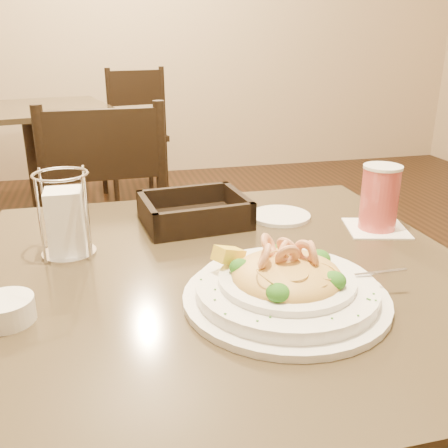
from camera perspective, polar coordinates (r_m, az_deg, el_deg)
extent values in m
cylinder|color=black|center=(1.11, 0.27, -22.14)|extent=(0.12, 0.12, 0.66)
cube|color=#493D29|center=(0.91, 0.30, -6.02)|extent=(0.90, 0.90, 0.03)
cylinder|color=black|center=(3.42, -19.79, 0.62)|extent=(0.52, 0.52, 0.03)
cylinder|color=black|center=(3.33, -20.51, 6.22)|extent=(0.12, 0.12, 0.66)
cube|color=#493D29|center=(3.27, -21.28, 12.09)|extent=(1.07, 1.07, 0.03)
cube|color=black|center=(1.88, -13.09, -0.64)|extent=(0.43, 0.43, 0.04)
cylinder|color=black|center=(2.15, -8.08, -4.33)|extent=(0.04, 0.04, 0.43)
cylinder|color=black|center=(2.14, -17.68, -5.27)|extent=(0.04, 0.04, 0.43)
cylinder|color=black|center=(1.83, -6.49, -8.94)|extent=(0.04, 0.04, 0.43)
cylinder|color=black|center=(1.82, -17.88, -10.07)|extent=(0.04, 0.04, 0.43)
cylinder|color=black|center=(1.65, -7.17, 5.87)|extent=(0.04, 0.04, 0.46)
cylinder|color=black|center=(1.64, -19.73, 4.71)|extent=(0.04, 0.04, 0.46)
cube|color=black|center=(1.61, -13.73, 8.75)|extent=(0.36, 0.04, 0.22)
cube|color=black|center=(3.66, -10.49, 9.84)|extent=(0.50, 0.50, 0.04)
cylinder|color=black|center=(3.93, -8.45, 7.18)|extent=(0.04, 0.04, 0.43)
cylinder|color=black|center=(3.84, -13.59, 6.52)|extent=(0.04, 0.04, 0.43)
cylinder|color=black|center=(3.60, -6.70, 6.01)|extent=(0.04, 0.04, 0.43)
cylinder|color=black|center=(3.50, -12.28, 5.27)|extent=(0.04, 0.04, 0.43)
cylinder|color=black|center=(3.51, -7.03, 13.69)|extent=(0.04, 0.04, 0.46)
cylinder|color=black|center=(3.41, -12.91, 13.14)|extent=(0.04, 0.04, 0.46)
cube|color=black|center=(3.44, -10.04, 15.09)|extent=(0.36, 0.10, 0.22)
cylinder|color=white|center=(0.81, 7.07, -8.34)|extent=(0.33, 0.33, 0.01)
cylinder|color=white|center=(0.80, 7.12, -7.31)|extent=(0.29, 0.29, 0.02)
cylinder|color=white|center=(0.79, 7.17, -6.33)|extent=(0.22, 0.22, 0.01)
ellipsoid|color=gold|center=(0.79, 7.19, -5.93)|extent=(0.17, 0.17, 0.06)
cube|color=yellow|center=(0.82, 0.54, -3.57)|extent=(0.06, 0.05, 0.04)
cube|color=silver|center=(0.84, 16.30, -5.47)|extent=(0.12, 0.02, 0.01)
cube|color=silver|center=(0.81, 12.21, -5.81)|extent=(0.03, 0.02, 0.00)
torus|color=gold|center=(0.75, 10.70, -6.82)|extent=(0.04, 0.04, 0.01)
torus|color=gold|center=(0.77, 11.34, -5.32)|extent=(0.06, 0.06, 0.01)
torus|color=gold|center=(0.74, 8.16, -5.89)|extent=(0.05, 0.05, 0.01)
torus|color=gold|center=(0.78, 8.46, -4.95)|extent=(0.04, 0.05, 0.04)
torus|color=gold|center=(0.80, 8.28, -4.32)|extent=(0.04, 0.04, 0.04)
torus|color=gold|center=(0.73, 5.04, -6.20)|extent=(0.05, 0.06, 0.04)
torus|color=gold|center=(0.77, 4.90, -4.88)|extent=(0.04, 0.04, 0.02)
torus|color=gold|center=(0.80, 7.56, -4.08)|extent=(0.04, 0.04, 0.03)
torus|color=gold|center=(0.82, 5.08, -3.39)|extent=(0.05, 0.05, 0.02)
torus|color=gold|center=(0.77, 6.18, -4.12)|extent=(0.05, 0.04, 0.03)
torus|color=gold|center=(0.78, 7.15, -5.50)|extent=(0.04, 0.04, 0.02)
torus|color=gold|center=(0.79, 5.63, -4.26)|extent=(0.04, 0.04, 0.02)
torus|color=gold|center=(0.81, 8.05, -3.70)|extent=(0.03, 0.04, 0.02)
torus|color=gold|center=(0.76, 10.08, -6.23)|extent=(0.04, 0.05, 0.02)
torus|color=#F2A677|center=(0.78, 9.26, -3.22)|extent=(0.04, 0.04, 0.04)
torus|color=#F2A677|center=(0.76, 4.66, -3.73)|extent=(0.04, 0.05, 0.04)
torus|color=#F2A677|center=(0.76, 7.29, -3.63)|extent=(0.04, 0.03, 0.04)
torus|color=#F2A677|center=(0.78, 10.17, -3.35)|extent=(0.03, 0.04, 0.04)
torus|color=#F2A677|center=(0.79, 5.14, -2.50)|extent=(0.05, 0.05, 0.04)
torus|color=#F2A677|center=(0.79, 7.26, -2.79)|extent=(0.05, 0.05, 0.04)
torus|color=#F2A677|center=(0.77, 6.66, -3.30)|extent=(0.04, 0.05, 0.04)
ellipsoid|color=#1C5212|center=(0.84, 10.81, -3.90)|extent=(0.04, 0.04, 0.03)
ellipsoid|color=#1C5212|center=(0.85, 6.48, -3.16)|extent=(0.04, 0.04, 0.03)
ellipsoid|color=#1C5212|center=(0.79, 1.85, -4.96)|extent=(0.04, 0.04, 0.03)
ellipsoid|color=#1C5212|center=(0.72, 6.20, -7.82)|extent=(0.04, 0.04, 0.03)
ellipsoid|color=#1C5212|center=(0.77, 12.45, -6.34)|extent=(0.04, 0.04, 0.03)
cube|color=#266619|center=(0.70, 5.30, -10.55)|extent=(0.00, 0.00, 0.00)
cube|color=#266619|center=(0.74, -1.06, -8.65)|extent=(0.00, 0.00, 0.00)
cube|color=#266619|center=(0.77, 16.32, -8.29)|extent=(0.00, 0.00, 0.00)
cube|color=#266619|center=(0.77, 16.95, -8.33)|extent=(0.00, 0.00, 0.00)
cube|color=#266619|center=(0.80, -2.63, -6.33)|extent=(0.00, 0.00, 0.00)
cube|color=#266619|center=(0.87, 12.47, -4.43)|extent=(0.00, 0.00, 0.00)
cube|color=#266619|center=(0.84, 0.21, -4.83)|extent=(0.00, 0.00, 0.00)
cube|color=#266619|center=(0.90, 4.07, -3.19)|extent=(0.00, 0.00, 0.00)
cube|color=#266619|center=(0.79, 16.74, -7.63)|extent=(0.00, 0.00, 0.00)
cube|color=#266619|center=(0.77, -1.03, -7.47)|extent=(0.00, 0.00, 0.00)
cube|color=#266619|center=(0.70, 0.14, -10.21)|extent=(0.00, 0.00, 0.00)
cube|color=#266619|center=(0.69, 3.83, -10.98)|extent=(0.00, 0.00, 0.00)
cube|color=#266619|center=(0.71, 12.25, -10.48)|extent=(0.00, 0.00, 0.00)
cube|color=#266619|center=(0.87, 2.37, -3.90)|extent=(0.00, 0.00, 0.00)
cube|color=#266619|center=(0.91, 9.87, -2.98)|extent=(0.00, 0.00, 0.00)
cube|color=#266619|center=(0.72, 15.08, -10.06)|extent=(0.00, 0.00, 0.00)
cube|color=#266619|center=(0.86, -0.47, -4.07)|extent=(0.00, 0.00, 0.00)
cube|color=#266619|center=(0.77, 16.07, -8.20)|extent=(0.00, 0.00, 0.00)
cube|color=white|center=(1.14, 16.99, -0.47)|extent=(0.15, 0.15, 0.00)
cylinder|color=#C74B46|center=(1.12, 17.36, 2.86)|extent=(0.08, 0.08, 0.14)
cylinder|color=white|center=(1.10, 17.73, 6.23)|extent=(0.08, 0.08, 0.01)
cube|color=black|center=(1.13, -3.40, 0.51)|extent=(0.24, 0.21, 0.02)
cube|color=black|center=(1.15, 1.62, 2.59)|extent=(0.03, 0.18, 0.05)
cube|color=black|center=(1.09, -8.74, 1.40)|extent=(0.03, 0.18, 0.05)
cube|color=black|center=(1.19, -4.60, 3.24)|extent=(0.22, 0.04, 0.05)
cube|color=black|center=(1.04, -2.10, 0.61)|extent=(0.22, 0.04, 0.05)
cylinder|color=silver|center=(1.01, -17.26, -3.13)|extent=(0.10, 0.10, 0.01)
torus|color=silver|center=(0.96, -18.24, 5.43)|extent=(0.10, 0.10, 0.01)
cube|color=white|center=(0.99, -17.65, 0.29)|extent=(0.09, 0.09, 0.12)
cylinder|color=silver|center=(0.95, -20.25, 0.23)|extent=(0.01, 0.01, 0.16)
cylinder|color=silver|center=(0.94, -15.47, 0.64)|extent=(0.01, 0.01, 0.16)
cylinder|color=silver|center=(1.03, -19.86, 1.74)|extent=(0.01, 0.01, 0.16)
cylinder|color=silver|center=(1.02, -15.42, 2.13)|extent=(0.01, 0.01, 0.16)
cylinder|color=white|center=(1.16, 6.43, 0.92)|extent=(0.17, 0.17, 0.01)
cylinder|color=white|center=(0.81, -23.67, -9.02)|extent=(0.09, 0.09, 0.04)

